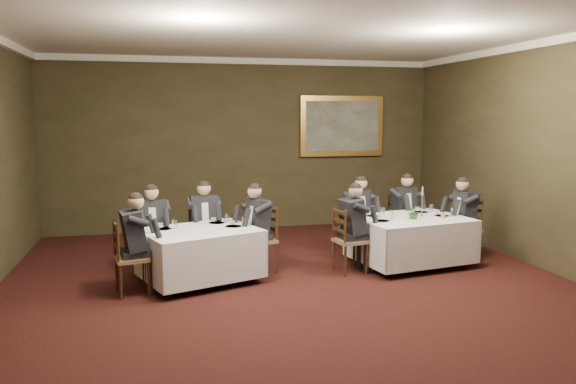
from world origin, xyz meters
name	(u,v)px	position (x,y,z in m)	size (l,w,h in m)	color
ground	(307,306)	(0.00, 0.00, 0.00)	(10.00, 10.00, 0.00)	black
ceiling	(309,17)	(0.00, 0.00, 3.50)	(8.00, 10.00, 0.10)	silver
back_wall	(244,145)	(0.00, 5.00, 1.75)	(8.00, 0.10, 3.50)	#2E2A17
crown_molding	(309,22)	(0.00, 0.00, 3.44)	(8.00, 10.00, 0.12)	white
table_main	(410,237)	(2.09, 1.51, 0.45)	(1.92, 1.58, 0.67)	black
table_second	(200,251)	(-1.22, 1.34, 0.45)	(1.88, 1.65, 0.67)	black
chair_main_backleft	(356,238)	(1.49, 2.31, 0.28)	(0.57, 0.56, 1.00)	olive
diner_main_backleft	(357,225)	(1.49, 2.30, 0.51)	(0.56, 0.60, 1.35)	black
chair_main_backright	(402,234)	(2.40, 2.46, 0.28)	(0.53, 0.52, 1.00)	olive
diner_main_backright	(403,221)	(2.41, 2.45, 0.51)	(0.51, 0.57, 1.35)	black
chair_main_endleft	(349,254)	(1.02, 1.33, 0.28)	(0.48, 0.50, 1.00)	olive
diner_main_endleft	(350,239)	(1.03, 1.33, 0.51)	(0.54, 0.47, 1.35)	black
chair_main_endright	(465,241)	(3.17, 1.69, 0.28)	(0.44, 0.46, 1.00)	olive
diner_main_endright	(465,228)	(3.16, 1.69, 0.51)	(0.50, 0.44, 1.35)	black
chair_sec_backleft	(153,255)	(-1.88, 1.96, 0.28)	(0.48, 0.46, 1.00)	olive
diner_sec_backleft	(152,240)	(-1.87, 1.94, 0.51)	(0.45, 0.52, 1.35)	black
chair_sec_backright	(204,248)	(-1.09, 2.23, 0.28)	(0.48, 0.46, 1.00)	olive
diner_sec_backright	(204,234)	(-1.09, 2.22, 0.51)	(0.45, 0.52, 1.35)	black
chair_sec_endright	(261,253)	(-0.28, 1.67, 0.28)	(0.53, 0.54, 1.00)	olive
diner_sec_endright	(260,239)	(-0.30, 1.66, 0.51)	(0.57, 0.52, 1.35)	black
chair_sec_endleft	(132,273)	(-2.15, 1.01, 0.28)	(0.49, 0.51, 1.00)	olive
diner_sec_endleft	(132,256)	(-2.14, 1.01, 0.51)	(0.55, 0.48, 1.35)	black
centerpiece	(414,211)	(2.09, 1.39, 0.89)	(0.22, 0.19, 0.25)	#2D5926
candlestick	(422,205)	(2.33, 1.60, 0.94)	(0.07, 0.07, 0.49)	#B09136
place_setting_table_main	(376,213)	(1.63, 1.82, 0.80)	(0.33, 0.31, 0.14)	white
place_setting_table_second	(167,226)	(-1.67, 1.53, 0.80)	(0.33, 0.31, 0.14)	white
painting	(342,126)	(2.09, 4.94, 2.12)	(1.83, 0.09, 1.28)	#E0A951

